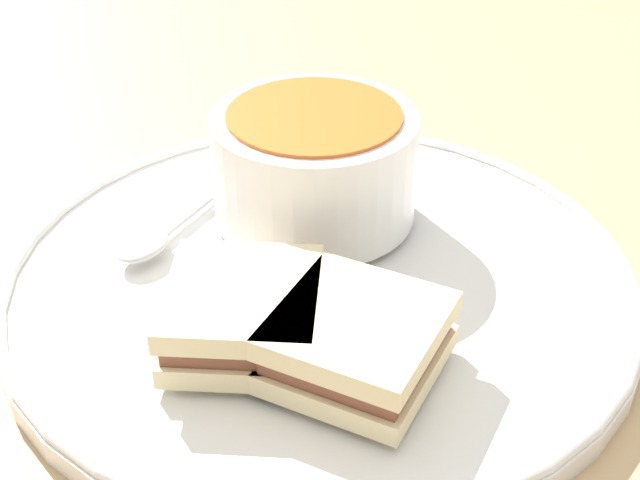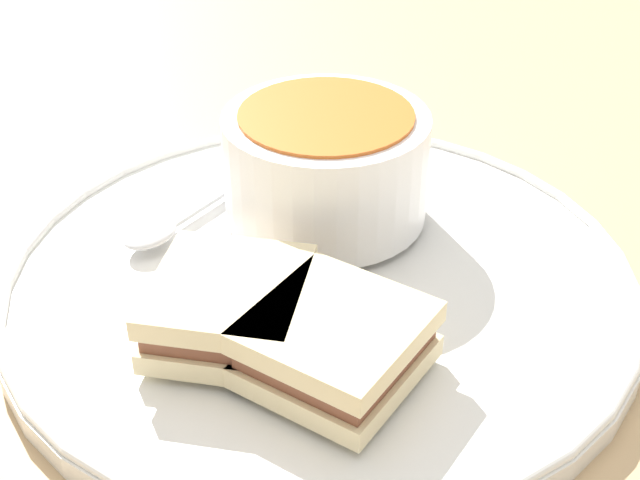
% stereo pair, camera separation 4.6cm
% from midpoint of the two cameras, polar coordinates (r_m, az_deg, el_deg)
% --- Properties ---
extents(ground_plane, '(2.40, 2.40, 0.00)m').
position_cam_midpoint_polar(ground_plane, '(0.48, -2.75, -3.48)').
color(ground_plane, tan).
extents(plate, '(0.34, 0.34, 0.02)m').
position_cam_midpoint_polar(plate, '(0.48, -2.77, -2.63)').
color(plate, white).
rests_on(plate, ground_plane).
extents(soup_bowl, '(0.11, 0.11, 0.06)m').
position_cam_midpoint_polar(soup_bowl, '(0.50, -3.02, 4.78)').
color(soup_bowl, white).
rests_on(soup_bowl, plate).
extents(spoon, '(0.08, 0.09, 0.01)m').
position_cam_midpoint_polar(spoon, '(0.50, -13.34, -0.02)').
color(spoon, silver).
rests_on(spoon, plate).
extents(sandwich_half_near, '(0.09, 0.09, 0.03)m').
position_cam_midpoint_polar(sandwich_half_near, '(0.42, -8.12, -4.80)').
color(sandwich_half_near, beige).
rests_on(sandwich_half_near, plate).
extents(sandwich_half_far, '(0.10, 0.10, 0.03)m').
position_cam_midpoint_polar(sandwich_half_far, '(0.40, -1.21, -6.73)').
color(sandwich_half_far, beige).
rests_on(sandwich_half_far, plate).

